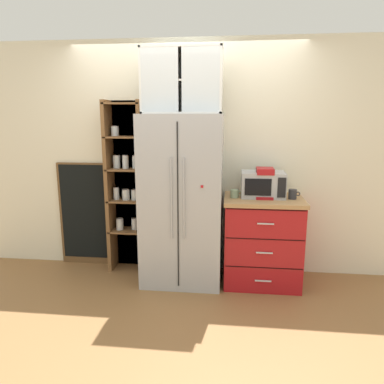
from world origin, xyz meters
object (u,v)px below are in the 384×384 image
(refrigerator, at_px, (183,200))
(bottle_cobalt, at_px, (264,187))
(coffee_maker, at_px, (264,183))
(mug_charcoal, at_px, (293,194))
(bottle_amber, at_px, (263,185))
(mug_sage, at_px, (235,194))
(microwave, at_px, (263,184))
(chalkboard_menu, at_px, (84,214))

(refrigerator, height_order, bottle_cobalt, refrigerator)
(coffee_maker, height_order, bottle_cobalt, coffee_maker)
(mug_charcoal, height_order, bottle_cobalt, bottle_cobalt)
(mug_charcoal, distance_m, bottle_cobalt, 0.29)
(bottle_amber, bearing_deg, bottle_cobalt, -90.00)
(mug_charcoal, bearing_deg, bottle_amber, 156.91)
(coffee_maker, height_order, mug_charcoal, coffee_maker)
(mug_charcoal, xyz_separation_m, mug_sage, (-0.58, -0.01, -0.01))
(mug_sage, bearing_deg, mug_charcoal, 0.56)
(microwave, relative_size, bottle_amber, 1.67)
(coffee_maker, relative_size, bottle_cobalt, 1.26)
(mug_charcoal, bearing_deg, refrigerator, 179.93)
(bottle_amber, relative_size, bottle_cobalt, 1.07)
(microwave, relative_size, mug_sage, 3.68)
(refrigerator, relative_size, coffee_maker, 5.69)
(bottle_cobalt, bearing_deg, microwave, 114.12)
(mug_charcoal, relative_size, mug_sage, 0.98)
(coffee_maker, height_order, bottle_amber, coffee_maker)
(microwave, bearing_deg, mug_sage, -164.16)
(microwave, height_order, mug_charcoal, microwave)
(refrigerator, relative_size, mug_sage, 14.74)
(mug_charcoal, bearing_deg, bottle_cobalt, 169.40)
(bottle_cobalt, height_order, chalkboard_menu, chalkboard_menu)
(coffee_maker, distance_m, bottle_amber, 0.10)
(microwave, bearing_deg, chalkboard_menu, 173.76)
(refrigerator, relative_size, chalkboard_menu, 1.45)
(bottle_amber, xyz_separation_m, bottle_cobalt, (-0.00, -0.07, -0.01))
(refrigerator, bearing_deg, coffee_maker, 2.19)
(mug_sage, distance_m, chalkboard_menu, 1.81)
(mug_charcoal, xyz_separation_m, bottle_amber, (-0.28, 0.12, 0.07))
(coffee_maker, distance_m, mug_charcoal, 0.30)
(microwave, distance_m, bottle_cobalt, 0.03)
(microwave, height_order, chalkboard_menu, chalkboard_menu)
(refrigerator, height_order, microwave, refrigerator)
(coffee_maker, bearing_deg, mug_charcoal, -6.75)
(microwave, relative_size, coffee_maker, 1.42)
(refrigerator, height_order, chalkboard_menu, refrigerator)
(bottle_cobalt, bearing_deg, bottle_amber, 90.00)
(microwave, height_order, mug_sage, microwave)
(refrigerator, relative_size, microwave, 4.01)
(mug_sage, xyz_separation_m, bottle_cobalt, (0.30, 0.06, 0.06))
(mug_sage, height_order, bottle_cobalt, bottle_cobalt)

